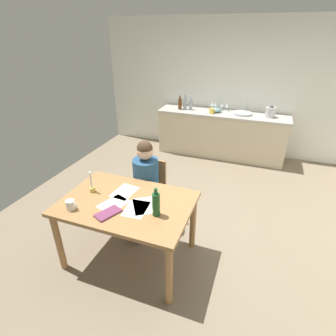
% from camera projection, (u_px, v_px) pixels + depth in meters
% --- Properties ---
extents(ground_plane, '(5.20, 5.20, 0.04)m').
position_uv_depth(ground_plane, '(189.00, 217.00, 3.78)').
color(ground_plane, '#7A6B56').
extents(wall_back, '(5.20, 0.12, 2.60)m').
position_uv_depth(wall_back, '(228.00, 88.00, 5.33)').
color(wall_back, silver).
rests_on(wall_back, ground).
extents(kitchen_counter, '(2.53, 0.64, 0.90)m').
position_uv_depth(kitchen_counter, '(221.00, 134.00, 5.42)').
color(kitchen_counter, beige).
rests_on(kitchen_counter, ground).
extents(dining_table, '(1.36, 0.93, 0.76)m').
position_uv_depth(dining_table, '(127.00, 210.00, 2.80)').
color(dining_table, '#9E7042').
rests_on(dining_table, ground).
extents(chair_at_table, '(0.42, 0.42, 0.87)m').
position_uv_depth(chair_at_table, '(150.00, 189.00, 3.48)').
color(chair_at_table, '#9E7042').
rests_on(chair_at_table, ground).
extents(person_seated, '(0.34, 0.60, 1.19)m').
position_uv_depth(person_seated, '(144.00, 182.00, 3.27)').
color(person_seated, navy).
rests_on(person_seated, ground).
extents(coffee_mug, '(0.13, 0.09, 0.10)m').
position_uv_depth(coffee_mug, '(71.00, 205.00, 2.61)').
color(coffee_mug, white).
rests_on(coffee_mug, dining_table).
extents(candlestick, '(0.06, 0.06, 0.24)m').
position_uv_depth(candlestick, '(92.00, 186.00, 2.89)').
color(candlestick, gold).
rests_on(candlestick, dining_table).
extents(book_magazine, '(0.22, 0.28, 0.02)m').
position_uv_depth(book_magazine, '(108.00, 213.00, 2.56)').
color(book_magazine, '#723354').
rests_on(book_magazine, dining_table).
extents(paper_letter, '(0.24, 0.32, 0.00)m').
position_uv_depth(paper_letter, '(125.00, 192.00, 2.92)').
color(paper_letter, white).
rests_on(paper_letter, dining_table).
extents(paper_bill, '(0.23, 0.31, 0.00)m').
position_uv_depth(paper_bill, '(136.00, 209.00, 2.64)').
color(paper_bill, white).
rests_on(paper_bill, dining_table).
extents(paper_envelope, '(0.30, 0.35, 0.00)m').
position_uv_depth(paper_envelope, '(114.00, 204.00, 2.71)').
color(paper_envelope, white).
rests_on(paper_envelope, dining_table).
extents(paper_receipt, '(0.34, 0.36, 0.00)m').
position_uv_depth(paper_receipt, '(144.00, 206.00, 2.69)').
color(paper_receipt, white).
rests_on(paper_receipt, dining_table).
extents(wine_bottle_on_table, '(0.08, 0.08, 0.30)m').
position_uv_depth(wine_bottle_on_table, '(156.00, 204.00, 2.50)').
color(wine_bottle_on_table, '#194C23').
rests_on(wine_bottle_on_table, dining_table).
extents(sink_unit, '(0.36, 0.36, 0.24)m').
position_uv_depth(sink_unit, '(243.00, 113.00, 5.09)').
color(sink_unit, '#B2B7BC').
rests_on(sink_unit, kitchen_counter).
extents(bottle_oil, '(0.07, 0.07, 0.27)m').
position_uv_depth(bottle_oil, '(180.00, 104.00, 5.38)').
color(bottle_oil, '#593319').
rests_on(bottle_oil, kitchen_counter).
extents(bottle_vinegar, '(0.07, 0.07, 0.29)m').
position_uv_depth(bottle_vinegar, '(185.00, 103.00, 5.38)').
color(bottle_vinegar, '#8C999E').
rests_on(bottle_vinegar, kitchen_counter).
extents(bottle_wine_red, '(0.07, 0.07, 0.25)m').
position_uv_depth(bottle_wine_red, '(191.00, 104.00, 5.35)').
color(bottle_wine_red, '#8C999E').
rests_on(bottle_wine_red, kitchen_counter).
extents(mixing_bowl, '(0.19, 0.19, 0.09)m').
position_uv_depth(mixing_bowl, '(217.00, 110.00, 5.22)').
color(mixing_bowl, '#668C99').
rests_on(mixing_bowl, kitchen_counter).
extents(stovetop_kettle, '(0.18, 0.18, 0.22)m').
position_uv_depth(stovetop_kettle, '(271.00, 112.00, 4.90)').
color(stovetop_kettle, '#B7BABF').
rests_on(stovetop_kettle, kitchen_counter).
extents(wine_glass_near_sink, '(0.07, 0.07, 0.15)m').
position_uv_depth(wine_glass_near_sink, '(227.00, 105.00, 5.27)').
color(wine_glass_near_sink, silver).
rests_on(wine_glass_near_sink, kitchen_counter).
extents(wine_glass_by_kettle, '(0.07, 0.07, 0.15)m').
position_uv_depth(wine_glass_by_kettle, '(222.00, 105.00, 5.30)').
color(wine_glass_by_kettle, silver).
rests_on(wine_glass_by_kettle, kitchen_counter).
extents(wine_glass_back_left, '(0.07, 0.07, 0.15)m').
position_uv_depth(wine_glass_back_left, '(216.00, 104.00, 5.35)').
color(wine_glass_back_left, silver).
rests_on(wine_glass_back_left, kitchen_counter).
extents(wine_glass_back_right, '(0.07, 0.07, 0.15)m').
position_uv_depth(wine_glass_back_right, '(212.00, 104.00, 5.37)').
color(wine_glass_back_right, silver).
rests_on(wine_glass_back_right, kitchen_counter).
extents(teacup_on_counter, '(0.13, 0.09, 0.10)m').
position_uv_depth(teacup_on_counter, '(212.00, 111.00, 5.13)').
color(teacup_on_counter, '#F2CC4C').
rests_on(teacup_on_counter, kitchen_counter).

